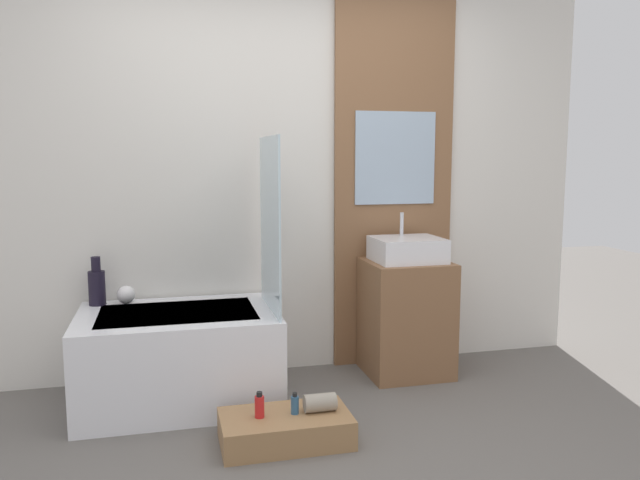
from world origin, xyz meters
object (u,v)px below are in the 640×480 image
object	(u,v)px
sink	(407,249)
vase_tall_dark	(97,285)
bathtub	(179,357)
bottle_soap_primary	(259,406)
vase_round_light	(126,295)
bottle_soap_secondary	(295,404)
wooden_step_bench	(285,429)

from	to	relation	value
sink	vase_tall_dark	distance (m)	1.92
vase_tall_dark	bathtub	bearing A→B (deg)	-32.61
bottle_soap_primary	vase_round_light	bearing A→B (deg)	124.58
bathtub	bottle_soap_secondary	xyz separation A→B (m)	(0.54, -0.67, -0.07)
wooden_step_bench	bottle_soap_secondary	distance (m)	0.13
bathtub	wooden_step_bench	size ratio (longest dim) A/B	1.74
vase_tall_dark	bottle_soap_secondary	bearing A→B (deg)	-43.89
bathtub	bottle_soap_primary	size ratio (longest dim) A/B	8.63
sink	bottle_soap_secondary	world-z (taller)	sink
sink	bottle_soap_secondary	xyz separation A→B (m)	(-0.91, -0.80, -0.63)
bottle_soap_primary	vase_tall_dark	bearing A→B (deg)	130.58
vase_tall_dark	bottle_soap_primary	xyz separation A→B (m)	(0.82, -0.96, -0.45)
bathtub	sink	size ratio (longest dim) A/B	2.61
sink	bottle_soap_secondary	bearing A→B (deg)	-138.45
vase_tall_dark	vase_round_light	world-z (taller)	vase_tall_dark
vase_round_light	sink	bearing A→B (deg)	-5.08
vase_round_light	wooden_step_bench	bearing A→B (deg)	-50.54
sink	wooden_step_bench	bearing A→B (deg)	-139.92
bathtub	sink	xyz separation A→B (m)	(1.45, 0.13, 0.55)
vase_tall_dark	sink	bearing A→B (deg)	-4.80
wooden_step_bench	bathtub	bearing A→B (deg)	126.42
vase_round_light	bottle_soap_primary	size ratio (longest dim) A/B	0.84
wooden_step_bench	vase_round_light	world-z (taller)	vase_round_light
bottle_soap_secondary	vase_round_light	bearing A→B (deg)	131.14
vase_round_light	bottle_soap_secondary	bearing A→B (deg)	-48.86
vase_tall_dark	bottle_soap_secondary	distance (m)	1.46
bathtub	wooden_step_bench	bearing A→B (deg)	-53.58
bathtub	bottle_soap_secondary	bearing A→B (deg)	-51.00
wooden_step_bench	vase_tall_dark	world-z (taller)	vase_tall_dark
bathtub	vase_round_light	distance (m)	0.52
vase_round_light	bottle_soap_secondary	size ratio (longest dim) A/B	1.00
vase_round_light	bottle_soap_primary	bearing A→B (deg)	-55.42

